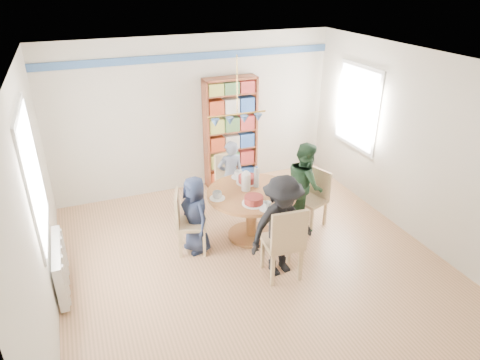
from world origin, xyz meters
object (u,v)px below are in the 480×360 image
chair_far (229,177)px  person_left (195,215)px  person_far (231,176)px  bookshelf (231,134)px  dining_table (251,204)px  chair_right (315,195)px  chair_left (186,220)px  radiator (60,266)px  person_near (282,226)px  person_right (305,185)px  chair_near (285,240)px

chair_far → person_left: bearing=-130.1°
person_far → bookshelf: 1.02m
dining_table → bookshelf: size_ratio=0.65×
chair_right → person_far: size_ratio=0.75×
chair_left → chair_far: size_ratio=1.01×
chair_right → dining_table: bearing=179.3°
radiator → chair_far: size_ratio=1.08×
radiator → person_near: 2.79m
person_left → person_far: (0.87, 0.93, 0.03)m
chair_right → person_right: bearing=167.0°
person_left → chair_near: bearing=25.8°
dining_table → person_far: bearing=89.0°
radiator → person_right: 3.57m
person_right → dining_table: bearing=104.7°
person_near → person_right: bearing=40.1°
chair_near → radiator: bearing=163.0°
chair_near → bookshelf: bookshelf is taller
dining_table → person_far: 0.91m
person_right → person_far: 1.25m
person_near → person_left: bearing=127.1°
person_near → chair_near: bearing=-105.8°
dining_table → chair_far: chair_far is taller
person_left → chair_far: bearing=126.1°
person_right → person_far: bearing=57.8°
chair_right → bookshelf: (-0.71, 1.81, 0.49)m
chair_left → person_far: (1.01, 0.91, 0.09)m
chair_left → chair_near: 1.45m
dining_table → person_left: person_left is taller
dining_table → person_right: 0.90m
radiator → chair_near: chair_near is taller
person_right → person_left: bearing=104.6°
chair_right → person_right: (-0.17, 0.04, 0.19)m
chair_near → bookshelf: (0.35, 2.86, 0.40)m
dining_table → chair_left: bearing=-179.7°
chair_left → person_far: size_ratio=0.77×
chair_right → person_left: person_left is taller
chair_right → chair_far: (-1.03, 1.05, 0.01)m
person_far → person_right: bearing=136.1°
chair_right → person_left: 1.92m
chair_far → chair_left: bearing=-134.6°
chair_left → dining_table: bearing=0.3°
person_far → bookshelf: (0.34, 0.89, 0.38)m
chair_right → person_near: size_ratio=0.64×
radiator → person_far: bearing=23.3°
radiator → person_near: bearing=-14.2°
radiator → person_right: bearing=4.3°
person_right → person_near: size_ratio=0.97×
chair_right → bookshelf: 2.00m
chair_far → person_near: size_ratio=0.66×
chair_far → chair_near: (-0.03, -2.10, 0.07)m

